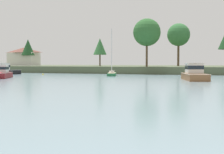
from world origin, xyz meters
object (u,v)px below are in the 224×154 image
mooring_buoy_yellow (43,74)px  sailboat_green (112,75)px  cruiser_maroon (2,75)px  cruiser_wood (193,76)px

mooring_buoy_yellow → sailboat_green: bearing=1.7°
cruiser_maroon → mooring_buoy_yellow: cruiser_maroon is taller
cruiser_wood → mooring_buoy_yellow: (-38.87, 11.22, -0.64)m
cruiser_wood → cruiser_maroon: (-37.67, -6.52, -0.09)m
sailboat_green → cruiser_maroon: 25.51m
cruiser_wood → sailboat_green: bearing=149.4°
sailboat_green → mooring_buoy_yellow: sailboat_green is taller
sailboat_green → cruiser_maroon: size_ratio=1.30×
mooring_buoy_yellow → cruiser_wood: bearing=-16.1°
cruiser_maroon → mooring_buoy_yellow: size_ratio=18.58×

